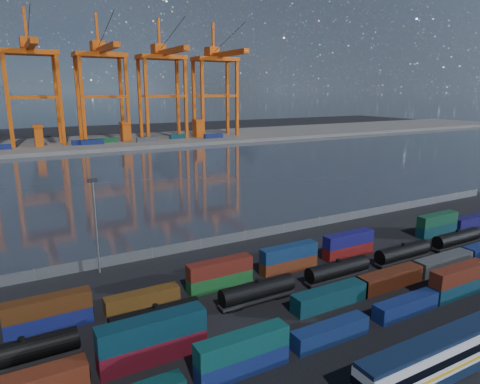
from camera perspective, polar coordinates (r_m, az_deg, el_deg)
ground at (r=69.33m, az=12.54°, el=-13.19°), size 700.00×700.00×0.00m
harbor_water at (r=159.36m, az=-13.30°, el=1.98°), size 700.00×700.00×0.00m
far_quay at (r=260.73m, az=-19.82°, el=6.12°), size 700.00×70.00×2.00m
distant_mountains at (r=1659.78m, az=-26.91°, el=18.64°), size 2470.00×1100.00×520.00m
container_row_south at (r=67.36m, az=22.44°, el=-12.88°), size 137.90×2.24×4.76m
container_row_mid at (r=57.99m, az=1.27°, el=-16.39°), size 128.45×2.56×5.46m
container_row_north at (r=80.03m, az=11.16°, el=-7.87°), size 140.67×2.20×4.69m
tanker_string at (r=61.34m, az=-4.07°, el=-14.61°), size 120.75×2.63×3.76m
waterfront_fence at (r=89.89m, az=0.63°, el=-5.85°), size 160.12×0.12×2.20m
yard_light_mast at (r=75.69m, az=-18.71°, el=-3.72°), size 1.60×0.40×16.60m
gantry_cranes at (r=251.42m, az=-22.08°, el=15.46°), size 202.39×52.59×71.22m
quay_containers at (r=244.58m, az=-21.82°, el=6.06°), size 172.58×10.99×2.60m
straddle_carriers at (r=249.81m, az=-20.12°, el=7.38°), size 140.00×7.00×11.10m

